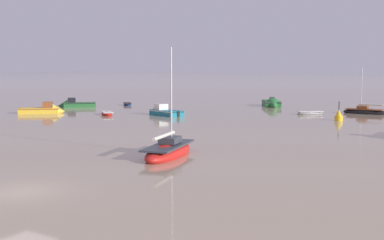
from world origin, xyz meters
TOP-DOWN VIEW (x-y plane):
  - ground_plane at (0.00, 0.00)m, footprint 800.00×800.00m
  - sailboat_moored_0 at (-0.09, 12.18)m, footprint 3.99×7.20m
  - motorboat_moored_1 at (-12.59, 55.71)m, footprint 5.37×6.74m
  - sailboat_moored_1 at (2.31, 51.32)m, footprint 5.48×1.74m
  - motorboat_moored_2 at (-18.10, 35.60)m, footprint 5.65×3.23m
  - motorboat_moored_3 at (-36.64, 38.49)m, footprint 4.98×5.20m
  - motorboat_moored_4 at (-32.02, 29.28)m, footprint 5.59×5.30m
  - rowboat_moored_2 at (-32.29, 45.57)m, footprint 3.14×3.13m
  - rowboat_moored_4 at (-3.20, 46.62)m, footprint 3.19×3.31m
  - rowboat_moored_5 at (-24.03, 32.01)m, footprint 3.58×3.23m
  - channel_buoy at (2.18, 41.31)m, footprint 0.90×0.90m

SIDE VIEW (x-z plane):
  - ground_plane at x=0.00m, z-range 0.00..0.00m
  - rowboat_moored_2 at x=-32.29m, z-range -0.12..0.40m
  - rowboat_moored_4 at x=-3.20m, z-range -0.12..0.42m
  - rowboat_moored_5 at x=-24.03m, z-range -0.13..0.44m
  - sailboat_moored_1 at x=2.31m, z-range -2.80..3.33m
  - motorboat_moored_2 at x=-18.10m, z-range -0.71..1.33m
  - motorboat_moored_3 at x=-36.64m, z-range -0.71..1.33m
  - motorboat_moored_1 at x=-12.59m, z-range -0.81..1.43m
  - motorboat_moored_4 at x=-32.02m, z-range -0.76..1.42m
  - sailboat_moored_0 at x=-0.09m, z-range -3.52..4.19m
  - channel_buoy at x=2.18m, z-range -0.69..1.61m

